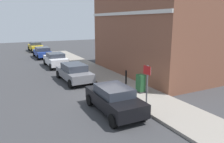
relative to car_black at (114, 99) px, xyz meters
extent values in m
plane|color=#38383A|center=(0.85, 2.46, -0.74)|extent=(80.00, 80.00, 0.00)
cube|color=gray|center=(2.69, 8.46, -0.67)|extent=(2.72, 30.00, 0.15)
cube|color=brown|center=(7.23, 6.19, 3.22)|extent=(6.36, 11.47, 7.93)
cube|color=silver|center=(4.01, 6.19, 4.44)|extent=(0.12, 11.47, 0.24)
cube|color=black|center=(0.00, 0.00, -0.10)|extent=(1.72, 4.04, 0.66)
cube|color=#2D333D|center=(0.00, 0.01, 0.44)|extent=(1.49, 2.01, 0.45)
cylinder|color=black|center=(-0.75, 1.46, -0.42)|extent=(0.23, 0.64, 0.64)
cylinder|color=black|center=(0.80, 1.44, -0.42)|extent=(0.23, 0.64, 0.64)
cylinder|color=black|center=(-0.80, -1.45, -0.42)|extent=(0.23, 0.64, 0.64)
cylinder|color=black|center=(0.75, -1.47, -0.42)|extent=(0.23, 0.64, 0.64)
cube|color=slate|center=(0.01, 6.65, -0.12)|extent=(1.80, 4.29, 0.60)
cube|color=#2D333D|center=(0.01, 6.57, 0.41)|extent=(1.55, 2.17, 0.51)
cylinder|color=black|center=(-0.83, 8.21, -0.42)|extent=(0.23, 0.64, 0.64)
cylinder|color=black|center=(0.78, 8.24, -0.42)|extent=(0.23, 0.64, 0.64)
cylinder|color=black|center=(-0.76, 5.05, -0.42)|extent=(0.23, 0.64, 0.64)
cylinder|color=black|center=(0.85, 5.09, -0.42)|extent=(0.23, 0.64, 0.64)
cube|color=silver|center=(0.06, 12.92, -0.08)|extent=(1.74, 3.96, 0.70)
cube|color=#2D333D|center=(0.06, 12.88, 0.47)|extent=(1.52, 2.02, 0.43)
cylinder|color=black|center=(-0.76, 14.34, -0.42)|extent=(0.23, 0.64, 0.64)
cylinder|color=black|center=(0.86, 14.35, -0.42)|extent=(0.23, 0.64, 0.64)
cylinder|color=black|center=(-0.73, 11.49, -0.42)|extent=(0.23, 0.64, 0.64)
cylinder|color=black|center=(0.88, 11.51, -0.42)|extent=(0.23, 0.64, 0.64)
cube|color=navy|center=(-0.09, 19.35, -0.14)|extent=(1.80, 4.22, 0.58)
cube|color=#2D333D|center=(-0.09, 19.24, 0.37)|extent=(1.57, 2.19, 0.48)
cylinder|color=black|center=(-0.94, 20.89, -0.42)|extent=(0.23, 0.64, 0.64)
cylinder|color=black|center=(0.71, 20.91, -0.42)|extent=(0.23, 0.64, 0.64)
cylinder|color=black|center=(-0.90, 17.79, -0.42)|extent=(0.23, 0.64, 0.64)
cylinder|color=black|center=(0.75, 17.81, -0.42)|extent=(0.23, 0.64, 0.64)
cube|color=gold|center=(0.08, 26.08, -0.10)|extent=(1.78, 4.32, 0.65)
cube|color=#2D333D|center=(0.08, 26.10, 0.44)|extent=(1.52, 1.93, 0.47)
cylinder|color=black|center=(-0.75, 27.65, -0.42)|extent=(0.23, 0.64, 0.64)
cylinder|color=black|center=(0.84, 27.69, -0.42)|extent=(0.23, 0.64, 0.64)
cylinder|color=black|center=(-0.67, 24.47, -0.42)|extent=(0.23, 0.64, 0.64)
cylinder|color=black|center=(0.91, 24.50, -0.42)|extent=(0.23, 0.64, 0.64)
cube|color=#1E4C28|center=(2.85, 1.74, -0.02)|extent=(0.40, 0.55, 1.15)
cube|color=#333333|center=(2.85, 1.74, -0.55)|extent=(0.46, 0.61, 0.08)
cylinder|color=black|center=(2.95, 3.72, -0.12)|extent=(0.12, 0.12, 0.95)
sphere|color=black|center=(2.95, 3.72, 0.38)|extent=(0.14, 0.14, 0.14)
cylinder|color=#59595B|center=(1.59, -0.60, 0.56)|extent=(0.08, 0.08, 2.30)
cube|color=white|center=(1.57, -0.60, 1.46)|extent=(0.03, 0.56, 0.40)
cube|color=red|center=(1.56, -0.60, 1.46)|extent=(0.01, 0.60, 0.44)
camera|label=1|loc=(-4.94, -9.28, 3.89)|focal=34.95mm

